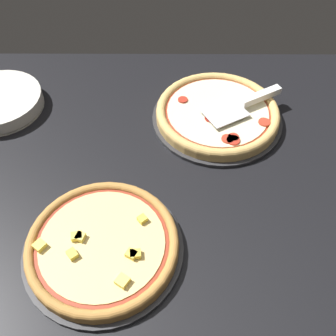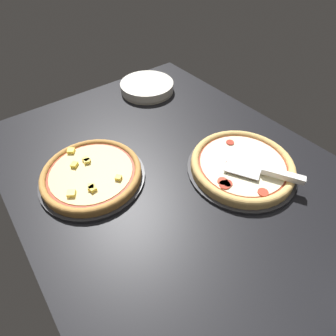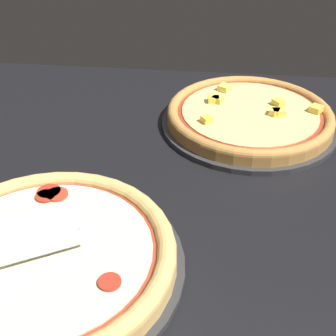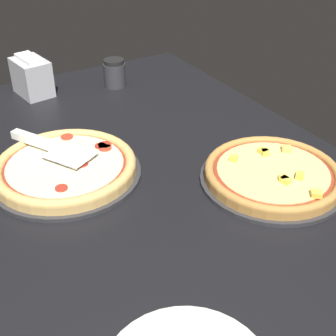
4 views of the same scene
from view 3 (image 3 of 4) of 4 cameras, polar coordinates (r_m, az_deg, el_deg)
The scene contains 5 objects.
ground_plane at distance 74.37cm, azimuth -4.76°, elevation -4.17°, with size 141.75×97.35×3.60cm, color black.
pizza_pan_front at distance 62.75cm, azimuth -14.63°, elevation -11.60°, with size 35.51×35.51×1.00cm, color #2D2D30.
pizza_front at distance 61.31cm, azimuth -14.91°, elevation -10.23°, with size 33.38×33.38×3.23cm.
pizza_pan_back at distance 91.69cm, azimuth 9.79°, elevation 5.33°, with size 33.46×33.46×1.00cm, color #2D2D30.
pizza_back at distance 90.76cm, azimuth 9.92°, elevation 6.43°, with size 31.45×31.45×3.46cm.
Camera 3 is at (12.60, -56.61, 44.76)cm, focal length 50.00 mm.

